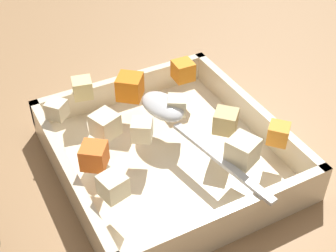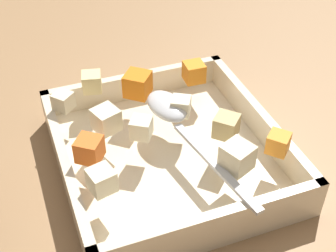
# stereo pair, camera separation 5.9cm
# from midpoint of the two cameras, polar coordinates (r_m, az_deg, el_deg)

# --- Properties ---
(ground_plane) EXTENTS (4.00, 4.00, 0.00)m
(ground_plane) POSITION_cam_midpoint_polar(r_m,az_deg,el_deg) (0.63, -0.81, -5.28)
(ground_plane) COLOR #936D47
(baking_dish) EXTENTS (0.29, 0.27, 0.05)m
(baking_dish) POSITION_cam_midpoint_polar(r_m,az_deg,el_deg) (0.62, -2.72, -3.51)
(baking_dish) COLOR beige
(baking_dish) RESTS_ON ground_plane
(carrot_chunk_corner_sw) EXTENTS (0.04, 0.04, 0.03)m
(carrot_chunk_corner_sw) POSITION_cam_midpoint_polar(r_m,az_deg,el_deg) (0.56, -11.81, -3.62)
(carrot_chunk_corner_sw) COLOR orange
(carrot_chunk_corner_sw) RESTS_ON baking_dish
(carrot_chunk_corner_nw) EXTENTS (0.03, 0.03, 0.02)m
(carrot_chunk_corner_nw) POSITION_cam_midpoint_polar(r_m,az_deg,el_deg) (0.59, 10.19, -1.01)
(carrot_chunk_corner_nw) COLOR orange
(carrot_chunk_corner_nw) RESTS_ON baking_dish
(carrot_chunk_center) EXTENTS (0.03, 0.03, 0.03)m
(carrot_chunk_center) POSITION_cam_midpoint_polar(r_m,az_deg,el_deg) (0.69, -0.67, 6.52)
(carrot_chunk_center) COLOR orange
(carrot_chunk_center) RESTS_ON baking_dish
(carrot_chunk_front_center) EXTENTS (0.05, 0.05, 0.03)m
(carrot_chunk_front_center) POSITION_cam_midpoint_polar(r_m,az_deg,el_deg) (0.65, -7.16, 4.55)
(carrot_chunk_front_center) COLOR orange
(carrot_chunk_front_center) RESTS_ON baking_dish
(potato_chunk_corner_se) EXTENTS (0.03, 0.03, 0.02)m
(potato_chunk_corner_se) POSITION_cam_midpoint_polar(r_m,az_deg,el_deg) (0.62, -1.65, 2.36)
(potato_chunk_corner_se) COLOR beige
(potato_chunk_corner_se) RESTS_ON baking_dish
(potato_chunk_rim_edge) EXTENTS (0.03, 0.03, 0.03)m
(potato_chunk_rim_edge) POSITION_cam_midpoint_polar(r_m,az_deg,el_deg) (0.59, -6.01, -0.57)
(potato_chunk_rim_edge) COLOR beige
(potato_chunk_rim_edge) RESTS_ON baking_dish
(potato_chunk_far_left) EXTENTS (0.03, 0.03, 0.03)m
(potato_chunk_far_left) POSITION_cam_midpoint_polar(r_m,az_deg,el_deg) (0.52, -9.83, -7.17)
(potato_chunk_far_left) COLOR beige
(potato_chunk_far_left) RESTS_ON baking_dish
(potato_chunk_back_center) EXTENTS (0.04, 0.04, 0.03)m
(potato_chunk_back_center) POSITION_cam_midpoint_polar(r_m,az_deg,el_deg) (0.60, -10.32, 0.03)
(potato_chunk_back_center) COLOR beige
(potato_chunk_back_center) RESTS_ON baking_dish
(potato_chunk_heap_side) EXTENTS (0.04, 0.04, 0.03)m
(potato_chunk_heap_side) POSITION_cam_midpoint_polar(r_m,az_deg,el_deg) (0.59, 4.04, 0.46)
(potato_chunk_heap_side) COLOR tan
(potato_chunk_heap_side) RESTS_ON baking_dish
(potato_chunk_far_right) EXTENTS (0.03, 0.03, 0.03)m
(potato_chunk_far_right) POSITION_cam_midpoint_polar(r_m,az_deg,el_deg) (0.67, -12.66, 4.34)
(potato_chunk_far_right) COLOR #E0CC89
(potato_chunk_far_right) RESTS_ON baking_dish
(potato_chunk_mid_right) EXTENTS (0.04, 0.04, 0.03)m
(potato_chunk_mid_right) POSITION_cam_midpoint_polar(r_m,az_deg,el_deg) (0.55, 5.83, -3.07)
(potato_chunk_mid_right) COLOR beige
(potato_chunk_mid_right) RESTS_ON baking_dish
(potato_chunk_near_left) EXTENTS (0.03, 0.03, 0.02)m
(potato_chunk_near_left) POSITION_cam_midpoint_polar(r_m,az_deg,el_deg) (0.64, -15.67, 1.80)
(potato_chunk_near_left) COLOR beige
(potato_chunk_near_left) RESTS_ON baking_dish
(serving_spoon) EXTENTS (0.24, 0.07, 0.02)m
(serving_spoon) POSITION_cam_midpoint_polar(r_m,az_deg,el_deg) (0.61, -2.98, 1.46)
(serving_spoon) COLOR silver
(serving_spoon) RESTS_ON baking_dish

